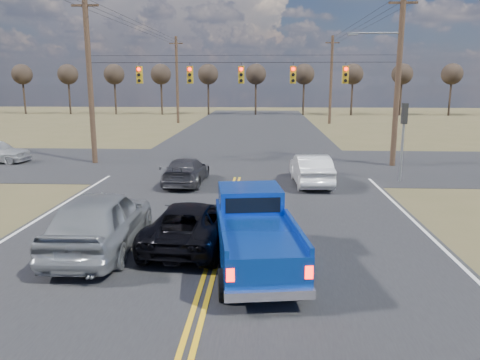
{
  "coord_description": "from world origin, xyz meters",
  "views": [
    {
      "loc": [
        1.41,
        -9.82,
        4.96
      ],
      "look_at": [
        0.54,
        6.44,
        1.5
      ],
      "focal_mm": 35.0,
      "sensor_mm": 36.0,
      "label": 1
    }
  ],
  "objects_px": {
    "white_car_queue": "(311,169)",
    "dgrey_car_queue": "(186,171)",
    "pickup_truck": "(255,234)",
    "black_suv": "(192,224)",
    "silver_suv": "(101,220)"
  },
  "relations": [
    {
      "from": "silver_suv",
      "to": "black_suv",
      "type": "distance_m",
      "value": 2.69
    },
    {
      "from": "pickup_truck",
      "to": "white_car_queue",
      "type": "height_order",
      "value": "pickup_truck"
    },
    {
      "from": "pickup_truck",
      "to": "silver_suv",
      "type": "xyz_separation_m",
      "value": [
        -4.58,
        1.08,
        -0.03
      ]
    },
    {
      "from": "black_suv",
      "to": "dgrey_car_queue",
      "type": "relative_size",
      "value": 1.11
    },
    {
      "from": "black_suv",
      "to": "white_car_queue",
      "type": "distance_m",
      "value": 9.9
    },
    {
      "from": "black_suv",
      "to": "white_car_queue",
      "type": "xyz_separation_m",
      "value": [
        4.47,
        8.83,
        0.07
      ]
    },
    {
      "from": "white_car_queue",
      "to": "pickup_truck",
      "type": "bearing_deg",
      "value": 73.42
    },
    {
      "from": "white_car_queue",
      "to": "dgrey_car_queue",
      "type": "bearing_deg",
      "value": -1.11
    },
    {
      "from": "pickup_truck",
      "to": "black_suv",
      "type": "height_order",
      "value": "pickup_truck"
    },
    {
      "from": "silver_suv",
      "to": "black_suv",
      "type": "height_order",
      "value": "silver_suv"
    },
    {
      "from": "pickup_truck",
      "to": "black_suv",
      "type": "relative_size",
      "value": 1.12
    },
    {
      "from": "black_suv",
      "to": "white_car_queue",
      "type": "bearing_deg",
      "value": -112.56
    },
    {
      "from": "pickup_truck",
      "to": "dgrey_car_queue",
      "type": "bearing_deg",
      "value": 101.12
    },
    {
      "from": "pickup_truck",
      "to": "black_suv",
      "type": "distance_m",
      "value": 2.59
    },
    {
      "from": "black_suv",
      "to": "white_car_queue",
      "type": "height_order",
      "value": "white_car_queue"
    }
  ]
}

